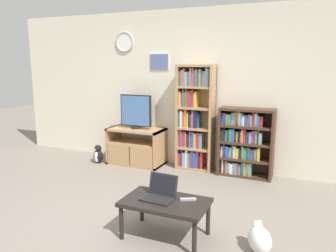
{
  "coord_description": "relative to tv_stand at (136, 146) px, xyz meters",
  "views": [
    {
      "loc": [
        1.77,
        -2.8,
        1.73
      ],
      "look_at": [
        -0.0,
        1.28,
        0.88
      ],
      "focal_mm": 35.0,
      "sensor_mm": 36.0,
      "label": 1
    }
  ],
  "objects": [
    {
      "name": "ground_plane",
      "position": [
        0.93,
        -2.02,
        -0.32
      ],
      "size": [
        18.0,
        18.0,
        0.0
      ],
      "primitive_type": "plane",
      "color": "gray"
    },
    {
      "name": "wall_back",
      "position": [
        0.92,
        0.33,
        0.99
      ],
      "size": [
        7.04,
        0.09,
        2.6
      ],
      "color": "beige",
      "rests_on": "ground_plane"
    },
    {
      "name": "tv_stand",
      "position": [
        0.0,
        0.0,
        0.0
      ],
      "size": [
        0.95,
        0.52,
        0.63
      ],
      "color": "tan",
      "rests_on": "ground_plane"
    },
    {
      "name": "television",
      "position": [
        -0.0,
        0.02,
        0.6
      ],
      "size": [
        0.57,
        0.18,
        0.58
      ],
      "color": "black",
      "rests_on": "tv_stand"
    },
    {
      "name": "bookshelf_tall",
      "position": [
        0.99,
        0.16,
        0.52
      ],
      "size": [
        0.6,
        0.28,
        1.71
      ],
      "color": "tan",
      "rests_on": "ground_plane"
    },
    {
      "name": "bookshelf_short",
      "position": [
        1.82,
        0.14,
        0.21
      ],
      "size": [
        0.82,
        0.32,
        1.06
      ],
      "color": "#472D1E",
      "rests_on": "ground_plane"
    },
    {
      "name": "coffee_table",
      "position": [
        1.46,
        -2.04,
        0.03
      ],
      "size": [
        0.85,
        0.51,
        0.39
      ],
      "color": "black",
      "rests_on": "ground_plane"
    },
    {
      "name": "laptop",
      "position": [
        1.39,
        -2.01,
        0.13
      ],
      "size": [
        0.33,
        0.28,
        0.24
      ],
      "rotation": [
        0.0,
        0.0,
        -0.07
      ],
      "color": "#232326",
      "rests_on": "coffee_table"
    },
    {
      "name": "remote_near_laptop",
      "position": [
        1.67,
        -1.94,
        0.08
      ],
      "size": [
        0.16,
        0.11,
        0.02
      ],
      "rotation": [
        0.0,
        0.0,
        5.18
      ],
      "color": "#99999E",
      "rests_on": "coffee_table"
    },
    {
      "name": "cat",
      "position": [
        2.37,
        -1.93,
        -0.19
      ],
      "size": [
        0.43,
        0.47,
        0.28
      ],
      "rotation": [
        0.0,
        0.0,
        0.48
      ],
      "color": "white",
      "rests_on": "ground_plane"
    },
    {
      "name": "penguin_figurine",
      "position": [
        -0.64,
        -0.23,
        -0.17
      ],
      "size": [
        0.17,
        0.16,
        0.32
      ],
      "color": "black",
      "rests_on": "ground_plane"
    }
  ]
}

